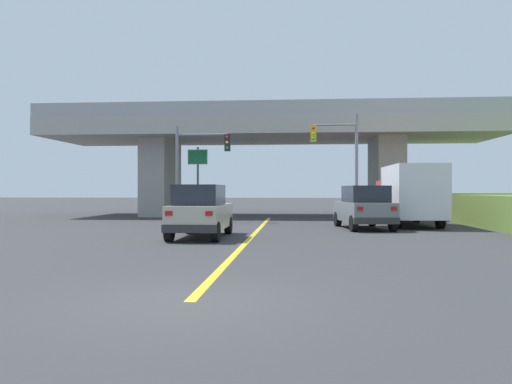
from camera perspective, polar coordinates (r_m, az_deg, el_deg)
ground at (r=35.31m, az=1.76°, el=-2.72°), size 160.00×160.00×0.00m
overpass_bridge at (r=35.42m, az=1.76°, el=5.68°), size 30.70×8.25×7.41m
lane_divider_stripe at (r=20.43m, az=-0.30°, el=-4.88°), size 0.20×24.46×0.01m
suv_lead at (r=19.29m, az=-6.28°, el=-2.18°), size 1.90×4.48×2.02m
suv_crossing at (r=24.03m, az=12.14°, el=-1.70°), size 2.52×4.65×2.02m
box_truck at (r=26.90m, az=16.97°, el=-0.24°), size 2.33×7.00×3.04m
traffic_signal_nearside at (r=28.68m, az=9.70°, el=4.29°), size 2.65×0.36×6.07m
traffic_signal_farside at (r=29.11m, az=-6.89°, el=3.68°), size 3.17×0.36×5.50m
highway_sign at (r=33.91m, az=-6.62°, el=2.87°), size 1.34×0.17×4.69m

